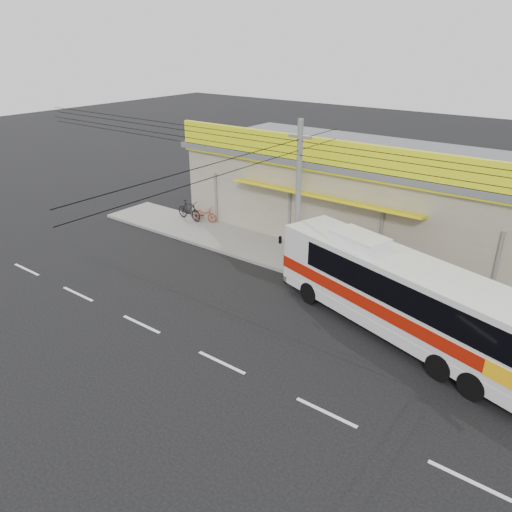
{
  "coord_description": "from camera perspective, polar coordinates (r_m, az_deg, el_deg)",
  "views": [
    {
      "loc": [
        9.23,
        -12.81,
        10.03
      ],
      "look_at": [
        -1.95,
        2.0,
        1.79
      ],
      "focal_mm": 35.0,
      "sensor_mm": 36.0,
      "label": 1
    }
  ],
  "objects": [
    {
      "name": "sidewalk",
      "position": [
        23.19,
        9.86,
        -1.85
      ],
      "size": [
        30.0,
        3.2,
        0.15
      ],
      "primitive_type": "cube",
      "color": "slate",
      "rests_on": "ground"
    },
    {
      "name": "utility_pole",
      "position": [
        20.5,
        5.02,
        11.96
      ],
      "size": [
        34.0,
        14.0,
        7.04
      ],
      "color": "#5E5D5B",
      "rests_on": "ground"
    },
    {
      "name": "storefront_building",
      "position": [
        27.16,
        15.71,
        6.51
      ],
      "size": [
        22.6,
        9.2,
        5.7
      ],
      "color": "gray",
      "rests_on": "ground"
    },
    {
      "name": "coach_bus",
      "position": [
        18.23,
        16.79,
        -4.24
      ],
      "size": [
        10.72,
        5.18,
        3.24
      ],
      "rotation": [
        0.0,
        0.0,
        -0.29
      ],
      "color": "silver",
      "rests_on": "ground"
    },
    {
      "name": "lane_markings",
      "position": [
        17.09,
        -3.96,
        -12.06
      ],
      "size": [
        50.0,
        0.12,
        0.01
      ],
      "primitive_type": null,
      "color": "silver",
      "rests_on": "ground"
    },
    {
      "name": "motorbike_red",
      "position": [
        28.98,
        -6.01,
        4.79
      ],
      "size": [
        1.75,
        0.99,
        0.87
      ],
      "primitive_type": "imported",
      "rotation": [
        0.0,
        0.0,
        1.83
      ],
      "color": "maroon",
      "rests_on": "sidewalk"
    },
    {
      "name": "motorbike_dark",
      "position": [
        29.3,
        -7.65,
        5.22
      ],
      "size": [
        1.98,
        0.73,
        1.16
      ],
      "primitive_type": "imported",
      "rotation": [
        0.0,
        0.0,
        1.47
      ],
      "color": "black",
      "rests_on": "sidewalk"
    },
    {
      "name": "ground",
      "position": [
        18.7,
        1.1,
        -8.49
      ],
      "size": [
        120.0,
        120.0,
        0.0
      ],
      "primitive_type": "plane",
      "color": "black",
      "rests_on": "ground"
    }
  ]
}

